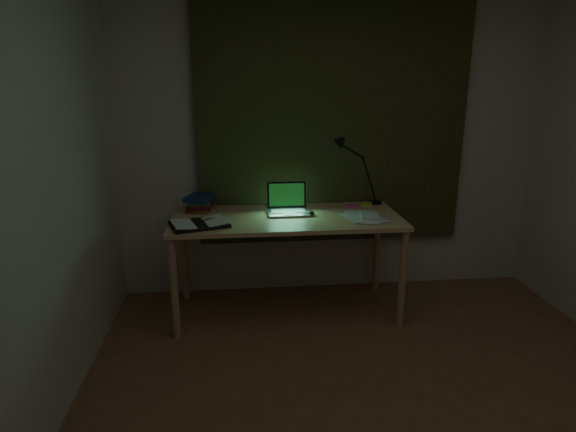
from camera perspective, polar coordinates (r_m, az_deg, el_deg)
name	(u,v)px	position (r m, az deg, el deg)	size (l,w,h in m)	color
wall_back	(331,145)	(4.02, 5.14, 8.34)	(3.50, 0.00, 2.50)	beige
curtain	(333,121)	(3.96, 5.33, 11.13)	(2.20, 0.06, 2.00)	#2C3118
desk	(286,265)	(3.74, -0.19, -5.81)	(1.72, 0.75, 0.78)	tan
laptop	(289,199)	(3.65, 0.07, 2.00)	(0.32, 0.36, 0.23)	#A3A3A8
open_textbook	(199,224)	(3.44, -10.48, -0.89)	(0.39, 0.28, 0.03)	silver
book_stack	(201,203)	(3.83, -10.30, 1.55)	(0.19, 0.23, 0.12)	silver
loose_papers	(363,215)	(3.65, 8.92, 0.07)	(0.30, 0.32, 0.02)	silver
mouse	(310,213)	(3.65, 2.67, 0.37)	(0.05, 0.08, 0.03)	black
sticky_yellow	(367,204)	(3.98, 9.34, 1.37)	(0.08, 0.08, 0.02)	#CDDC2E
sticky_pink	(350,206)	(3.90, 7.41, 1.14)	(0.08, 0.08, 0.02)	#D95484
desk_lamp	(377,172)	(3.99, 10.51, 5.14)	(0.35, 0.28, 0.53)	black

